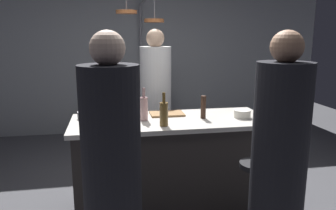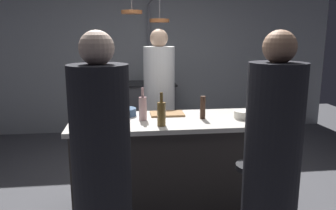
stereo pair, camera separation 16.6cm
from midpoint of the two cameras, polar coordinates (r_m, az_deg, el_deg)
ground_plane at (r=3.35m, az=1.82°, el=-17.53°), size 9.00×9.00×0.00m
back_wall at (r=5.76m, az=-2.55°, el=8.47°), size 6.40×0.16×2.60m
kitchen_island at (r=3.15m, az=1.88°, el=-10.36°), size 1.80×0.72×0.90m
stove_range at (r=5.48m, az=-2.13°, el=-0.71°), size 0.80×0.64×0.89m
chef at (r=3.92m, az=-0.30°, el=-0.58°), size 0.36×0.36×1.72m
bar_stool_right at (r=2.79m, az=15.85°, el=-15.72°), size 0.28×0.28×0.68m
guest_right at (r=2.29m, az=19.41°, el=-11.03°), size 0.36×0.36×1.68m
bar_stool_left at (r=2.59m, az=-8.12°, el=-17.57°), size 0.28×0.28×0.68m
guest_left at (r=2.09m, az=-9.01°, el=-12.75°), size 0.36×0.36×1.68m
overhead_pot_rack at (r=4.83m, az=-2.48°, el=11.95°), size 0.61×1.48×2.17m
cutting_board at (r=3.17m, az=1.32°, el=-1.53°), size 0.32×0.22×0.02m
pepper_mill at (r=3.03m, az=7.60°, el=-0.44°), size 0.05×0.05×0.21m
wine_bottle_red at (r=2.81m, az=-8.31°, el=-1.27°), size 0.07×0.07×0.29m
wine_bottle_amber at (r=2.76m, az=0.58°, el=-1.46°), size 0.07×0.07×0.29m
wine_bottle_rose at (r=2.96m, az=-2.78°, el=-0.48°), size 0.07×0.07×0.29m
wine_glass_by_chef at (r=2.74m, az=-11.51°, el=-1.90°), size 0.07×0.07×0.15m
wine_glass_near_right_guest at (r=2.84m, az=-11.76°, el=-1.43°), size 0.07×0.07×0.15m
mixing_bowl_ceramic at (r=3.12m, az=14.24°, el=-1.64°), size 0.15×0.15×0.07m
mixing_bowl_blue at (r=3.15m, az=-5.91°, el=-1.22°), size 0.21×0.21×0.07m
mixing_bowl_steel at (r=3.14m, az=-12.38°, el=-1.52°), size 0.16×0.16×0.06m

